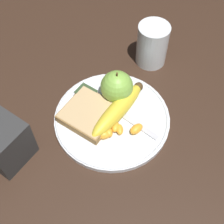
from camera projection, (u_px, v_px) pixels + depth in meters
The scene contains 16 objects.
ground_plane at pixel (112, 120), 0.70m from camera, with size 3.00×3.00×0.00m, color #332116.
plate at pixel (112, 118), 0.69m from camera, with size 0.26×0.26×0.01m.
juice_glass at pixel (152, 46), 0.76m from camera, with size 0.08×0.08×0.11m.
apple at pixel (117, 87), 0.69m from camera, with size 0.07×0.07×0.08m.
banana at pixel (118, 109), 0.68m from camera, with size 0.04×0.18×0.04m.
bread_slice at pixel (90, 114), 0.68m from camera, with size 0.11×0.11×0.02m.
fork at pixel (120, 113), 0.69m from camera, with size 0.17×0.03×0.00m.
jam_packet at pixel (86, 94), 0.71m from camera, with size 0.04×0.04×0.02m.
orange_segment_0 at pixel (111, 117), 0.68m from camera, with size 0.04×0.03×0.02m.
orange_segment_1 at pixel (115, 127), 0.67m from camera, with size 0.03×0.03×0.02m.
orange_segment_2 at pixel (108, 131), 0.66m from camera, with size 0.04×0.03×0.02m.
orange_segment_3 at pixel (120, 129), 0.66m from camera, with size 0.03×0.03×0.01m.
orange_segment_4 at pixel (135, 130), 0.66m from camera, with size 0.03×0.04×0.02m.
orange_segment_5 at pixel (108, 121), 0.68m from camera, with size 0.03×0.03×0.02m.
orange_segment_6 at pixel (102, 134), 0.65m from camera, with size 0.04×0.03×0.02m.
condiment_caddy at pixel (3, 142), 0.61m from camera, with size 0.09×0.09×0.10m.
Camera 1 is at (0.22, -0.31, 0.59)m, focal length 50.00 mm.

